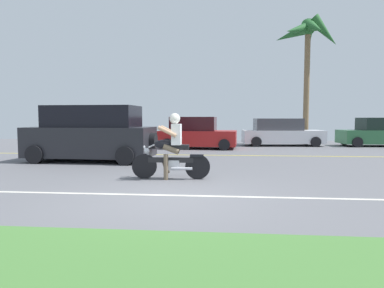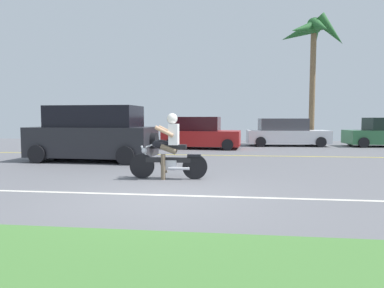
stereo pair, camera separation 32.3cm
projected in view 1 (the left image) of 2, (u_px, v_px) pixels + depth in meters
ground at (185, 174)px, 9.81m from camera, size 56.00×30.00×0.04m
lane_line_near at (169, 195)px, 6.99m from camera, size 50.40×0.12×0.01m
lane_line_far at (198, 155)px, 14.63m from camera, size 50.40×0.12×0.01m
motorcyclist at (171, 151)px, 8.85m from camera, size 2.04×0.67×1.71m
suv_nearby at (92, 134)px, 12.57m from camera, size 4.74×2.33×2.02m
parked_car_0 at (97, 132)px, 19.52m from camera, size 3.98×2.09×1.67m
parked_car_1 at (197, 134)px, 17.85m from camera, size 4.06×2.23×1.64m
parked_car_2 at (281, 133)px, 19.67m from camera, size 4.59×2.19×1.56m
parked_car_3 at (378, 133)px, 19.28m from camera, size 4.13×2.09×1.61m
palm_tree_0 at (307, 37)px, 20.64m from camera, size 3.97×4.24×7.83m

